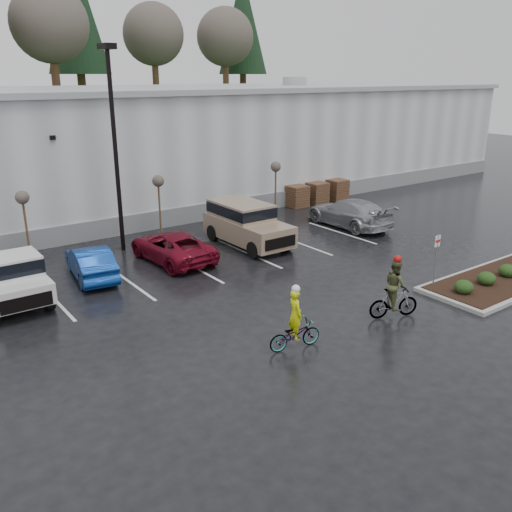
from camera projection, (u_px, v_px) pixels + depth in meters
ground at (369, 314)px, 18.92m from camera, size 120.00×120.00×0.00m
warehouse at (115, 146)px, 34.60m from camera, size 60.50×15.50×7.20m
wooded_ridge at (23, 128)px, 52.41m from camera, size 80.00×25.00×6.00m
lamppost at (114, 128)px, 24.06m from camera, size 0.50×1.00×9.22m
sapling_west at (23, 201)px, 23.53m from camera, size 0.60×0.60×3.20m
sapling_mid at (158, 184)px, 27.17m from camera, size 0.60×0.60×3.20m
sapling_east at (276, 170)px, 31.36m from camera, size 0.60×0.60×3.20m
pallet_stack_a at (297, 196)px, 34.18m from camera, size 1.20×1.20×1.35m
pallet_stack_b at (317, 193)px, 35.13m from camera, size 1.20×1.20×1.35m
pallet_stack_c at (337, 189)px, 36.13m from camera, size 1.20×1.20×1.35m
curb_island at (506, 278)px, 22.05m from camera, size 8.00×3.00×0.15m
mulch_bed at (507, 276)px, 22.02m from camera, size 7.60×2.60×0.04m
shrub_a at (464, 287)px, 20.26m from camera, size 0.70×0.70×0.52m
shrub_b at (486, 279)px, 21.10m from camera, size 0.70×0.70×0.52m
shrub_c at (508, 271)px, 21.94m from camera, size 0.70×0.70×0.52m
fire_lane_sign at (436, 255)px, 20.75m from camera, size 0.30×0.05×2.20m
pickup_white at (7, 274)px, 19.91m from camera, size 2.10×5.20×1.96m
car_blue at (91, 262)px, 22.15m from camera, size 1.93×4.18×1.33m
car_red at (172, 247)px, 24.17m from camera, size 2.42×4.90×1.34m
suv_tan at (248, 225)px, 26.28m from camera, size 2.20×5.10×2.06m
car_far_silver at (349, 213)px, 29.67m from camera, size 2.27×5.35×1.54m
cyclist_hivis at (295, 329)px, 16.39m from camera, size 1.79×0.89×2.08m
cyclist_olive at (394, 295)px, 18.46m from camera, size 1.80×1.10×2.25m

